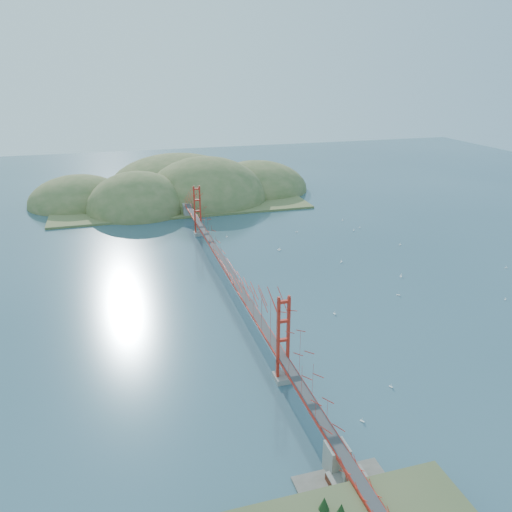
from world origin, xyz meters
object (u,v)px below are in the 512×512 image
object	(u,v)px
sailboat_1	(278,250)
sailboat_2	(398,295)
sailboat_0	(334,313)
fort	(348,480)
bridge	(227,249)

from	to	relation	value
sailboat_1	sailboat_2	bearing A→B (deg)	-64.75
sailboat_0	sailboat_2	world-z (taller)	sailboat_2
fort	sailboat_0	world-z (taller)	fort
sailboat_0	sailboat_1	bearing A→B (deg)	88.49
bridge	sailboat_2	world-z (taller)	bridge
sailboat_0	sailboat_2	bearing A→B (deg)	13.70
sailboat_2	bridge	bearing A→B (deg)	155.67
bridge	fort	size ratio (longest dim) A/B	25.51
fort	sailboat_1	distance (m)	64.21
bridge	sailboat_2	distance (m)	30.85
fort	bridge	bearing A→B (deg)	90.48
sailboat_1	sailboat_2	distance (m)	29.87
fort	sailboat_1	size ratio (longest dim) A/B	5.09
fort	sailboat_0	xyz separation A→B (m)	(13.46, 32.29, -0.52)
sailboat_1	sailboat_0	bearing A→B (deg)	-91.51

